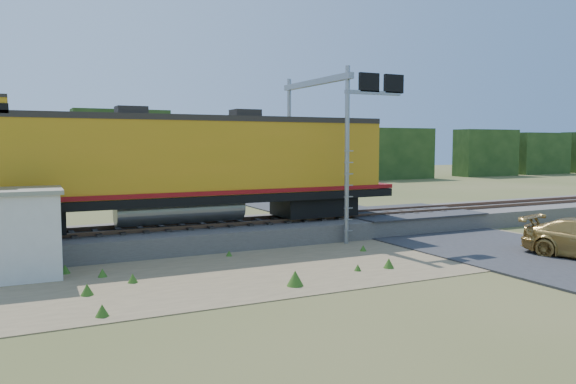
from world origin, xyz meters
TOP-DOWN VIEW (x-y plane):
  - ground at (0.00, 0.00)m, footprint 140.00×140.00m
  - ballast at (0.00, 6.00)m, footprint 70.00×5.00m
  - rails at (0.00, 6.00)m, footprint 70.00×1.54m
  - dirt_shoulder at (-2.00, 0.50)m, footprint 26.00×8.00m
  - road at (7.00, 0.74)m, footprint 7.00×66.00m
  - tree_line_north at (0.00, 38.00)m, footprint 130.00×3.00m
  - weed_clumps at (-3.50, 0.10)m, footprint 15.00×6.20m
  - locomotive at (-4.91, 6.00)m, footprint 19.85×3.03m
  - shed at (-10.78, 2.62)m, footprint 2.52×2.52m
  - signal_gantry at (2.32, 5.32)m, footprint 3.04×6.20m

SIDE VIEW (x-z plane):
  - ground at x=0.00m, z-range 0.00..0.00m
  - weed_clumps at x=-3.50m, z-range -0.28..0.28m
  - dirt_shoulder at x=-2.00m, z-range 0.00..0.03m
  - road at x=7.00m, z-range -0.34..0.52m
  - ballast at x=0.00m, z-range 0.00..0.80m
  - rails at x=0.00m, z-range 0.80..0.96m
  - shed at x=-10.78m, z-range 0.02..2.93m
  - tree_line_north at x=0.00m, z-range -0.18..6.32m
  - locomotive at x=-4.91m, z-range 0.93..6.05m
  - signal_gantry at x=2.32m, z-range 1.87..9.53m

